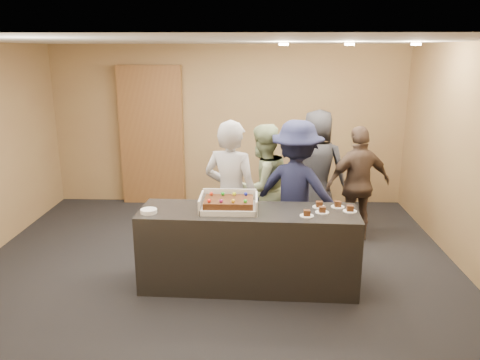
{
  "coord_description": "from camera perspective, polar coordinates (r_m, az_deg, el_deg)",
  "views": [
    {
      "loc": [
        0.46,
        -5.46,
        2.59
      ],
      "look_at": [
        0.28,
        0.0,
        1.08
      ],
      "focal_mm": 35.0,
      "sensor_mm": 36.0,
      "label": 1
    }
  ],
  "objects": [
    {
      "name": "room",
      "position": [
        5.62,
        -2.87,
        2.69
      ],
      "size": [
        6.04,
        6.0,
        2.7
      ],
      "color": "black",
      "rests_on": "ground"
    },
    {
      "name": "serving_counter",
      "position": [
        5.31,
        1.01,
        -8.33
      ],
      "size": [
        2.42,
        0.79,
        0.9
      ],
      "primitive_type": "cube",
      "rotation": [
        0.0,
        0.0,
        -0.04
      ],
      "color": "black",
      "rests_on": "floor"
    },
    {
      "name": "storage_cabinet",
      "position": [
        8.19,
        -10.68,
        5.31
      ],
      "size": [
        1.08,
        0.15,
        2.37
      ],
      "primitive_type": "cube",
      "color": "brown",
      "rests_on": "floor"
    },
    {
      "name": "cake_box",
      "position": [
        5.16,
        -1.37,
        -3.17
      ],
      "size": [
        0.63,
        0.43,
        0.18
      ],
      "color": "white",
      "rests_on": "serving_counter"
    },
    {
      "name": "sheet_cake",
      "position": [
        5.12,
        -1.39,
        -2.69
      ],
      "size": [
        0.53,
        0.37,
        0.11
      ],
      "color": "#391C0D",
      "rests_on": "cake_box"
    },
    {
      "name": "plate_stack",
      "position": [
        5.15,
        -11.06,
        -3.74
      ],
      "size": [
        0.18,
        0.18,
        0.04
      ],
      "primitive_type": "cylinder",
      "color": "white",
      "rests_on": "serving_counter"
    },
    {
      "name": "slice_a",
      "position": [
        5.01,
        8.15,
        -4.12
      ],
      "size": [
        0.15,
        0.15,
        0.07
      ],
      "color": "white",
      "rests_on": "serving_counter"
    },
    {
      "name": "slice_b",
      "position": [
        5.31,
        9.63,
        -3.05
      ],
      "size": [
        0.15,
        0.15,
        0.07
      ],
      "color": "white",
      "rests_on": "serving_counter"
    },
    {
      "name": "slice_c",
      "position": [
        5.14,
        9.99,
        -3.69
      ],
      "size": [
        0.15,
        0.15,
        0.07
      ],
      "color": "white",
      "rests_on": "serving_counter"
    },
    {
      "name": "slice_d",
      "position": [
        5.35,
        11.83,
        -3.01
      ],
      "size": [
        0.15,
        0.15,
        0.07
      ],
      "color": "white",
      "rests_on": "serving_counter"
    },
    {
      "name": "slice_e",
      "position": [
        5.24,
        13.26,
        -3.51
      ],
      "size": [
        0.15,
        0.15,
        0.07
      ],
      "color": "white",
      "rests_on": "serving_counter"
    },
    {
      "name": "person_server_grey",
      "position": [
        5.57,
        -1.11,
        -2.01
      ],
      "size": [
        0.78,
        0.64,
        1.84
      ],
      "primitive_type": "imported",
      "rotation": [
        0.0,
        0.0,
        2.79
      ],
      "color": "#A7A7AD",
      "rests_on": "floor"
    },
    {
      "name": "person_sage_man",
      "position": [
        6.17,
        2.74,
        -0.97
      ],
      "size": [
        1.04,
        1.02,
        1.69
      ],
      "primitive_type": "imported",
      "rotation": [
        0.0,
        0.0,
        3.83
      ],
      "color": "#93A577",
      "rests_on": "floor"
    },
    {
      "name": "person_navy_man",
      "position": [
        5.88,
        6.89,
        -1.42
      ],
      "size": [
        1.32,
        1.06,
        1.79
      ],
      "primitive_type": "imported",
      "rotation": [
        0.0,
        0.0,
        2.74
      ],
      "color": "#191D3C",
      "rests_on": "floor"
    },
    {
      "name": "person_brown_extra",
      "position": [
        6.67,
        14.22,
        -0.49
      ],
      "size": [
        1.02,
        0.65,
        1.62
      ],
      "primitive_type": "imported",
      "rotation": [
        0.0,
        0.0,
        3.44
      ],
      "color": "brown",
      "rests_on": "floor"
    },
    {
      "name": "person_dark_suit",
      "position": [
        7.02,
        9.32,
        1.25
      ],
      "size": [
        1.01,
        0.83,
        1.78
      ],
      "primitive_type": "imported",
      "rotation": [
        0.0,
        0.0,
        2.8
      ],
      "color": "#25262A",
      "rests_on": "floor"
    },
    {
      "name": "ceiling_spotlights",
      "position": [
        6.07,
        13.22,
        15.83
      ],
      "size": [
        1.72,
        0.12,
        0.03
      ],
      "color": "#FFEAC6",
      "rests_on": "ceiling"
    }
  ]
}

